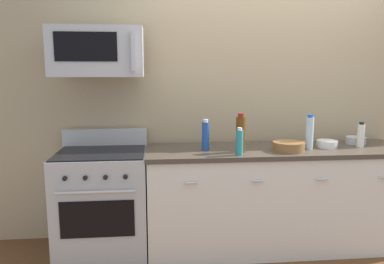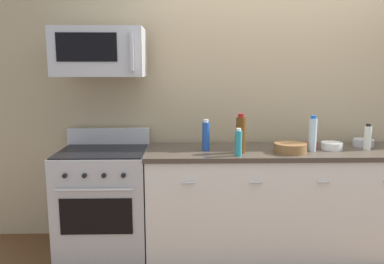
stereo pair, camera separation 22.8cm
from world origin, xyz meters
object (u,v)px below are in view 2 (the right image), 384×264
bowl_wooden_salad (290,147)px  bowl_steel_prep (363,142)px  bottle_soda_blue (206,136)px  bowl_white_ceramic (332,146)px  range_oven (105,200)px  bottle_wine_amber (241,134)px  bottle_dish_soap (238,143)px  microwave (100,52)px  bowl_red_small (311,145)px  bottle_vinegar_white (368,138)px  bottle_water_clear (313,134)px

bowl_wooden_salad → bowl_steel_prep: bearing=18.4°
bottle_soda_blue → bowl_white_ceramic: 1.11m
range_oven → bottle_wine_amber: size_ratio=3.25×
bottle_dish_soap → bowl_white_ceramic: bottle_dish_soap is taller
bottle_wine_amber → range_oven: bearing=174.1°
microwave → bowl_wooden_salad: (1.60, -0.17, -0.79)m
range_oven → bottle_soda_blue: bottle_soda_blue is taller
bowl_steel_prep → range_oven: bearing=-176.9°
microwave → bowl_red_small: 2.00m
bottle_wine_amber → bottle_vinegar_white: bearing=4.8°
microwave → bottle_wine_amber: (1.18, -0.17, -0.67)m
microwave → bowl_white_ceramic: microwave is taller
range_oven → microwave: bearing=89.7°
bottle_water_clear → bowl_white_ceramic: bearing=18.5°
range_oven → bottle_dish_soap: size_ratio=4.74×
bowl_wooden_salad → bowl_red_small: bowl_wooden_salad is taller
bottle_vinegar_white → bottle_dish_soap: size_ratio=1.00×
bottle_water_clear → bowl_red_small: 0.18m
bottle_water_clear → bottle_soda_blue: bottle_water_clear is taller
bottle_vinegar_white → bottle_wine_amber: size_ratio=0.69×
bottle_dish_soap → bowl_red_small: bearing=22.9°
bottle_wine_amber → bottle_soda_blue: bottle_wine_amber is taller
range_oven → bowl_red_small: range_oven is taller
bottle_water_clear → bottle_wine_amber: 0.62m
bottle_wine_amber → bowl_steel_prep: 1.19m
bottle_vinegar_white → bowl_white_ceramic: bottle_vinegar_white is taller
range_oven → bowl_white_ceramic: 2.05m
range_oven → microwave: (0.00, 0.04, 1.28)m
bottle_vinegar_white → bowl_steel_prep: size_ratio=1.26×
range_oven → bowl_white_ceramic: size_ratio=5.83×
bottle_vinegar_white → bottle_soda_blue: bearing=179.9°
microwave → bottle_soda_blue: bearing=-4.5°
range_oven → bowl_red_small: (1.84, 0.06, 0.48)m
bottle_soda_blue → bowl_steel_prep: (1.45, 0.15, -0.09)m
bottle_soda_blue → bowl_white_ceramic: bearing=0.9°
bottle_dish_soap → bowl_steel_prep: size_ratio=1.25×
bowl_white_ceramic → bowl_red_small: 0.17m
bottle_dish_soap → bowl_red_small: 0.76m
range_oven → bowl_white_ceramic: (1.99, -0.01, 0.48)m
bottle_water_clear → bottle_dish_soap: bearing=-166.0°
range_oven → bottle_soda_blue: bearing=-1.6°
bottle_soda_blue → bowl_steel_prep: size_ratio=1.49×
bowl_steel_prep → bowl_red_small: size_ratio=1.80×
bottle_water_clear → bowl_red_small: size_ratio=3.07×
bowl_wooden_salad → bottle_dish_soap: bearing=-165.6°
microwave → bottle_soda_blue: microwave is taller
bottle_water_clear → bowl_red_small: bottle_water_clear is taller
bowl_red_small → bottle_dish_soap: bearing=-157.1°
bowl_steel_prep → microwave: bearing=-178.0°
bottle_water_clear → bowl_white_ceramic: (0.20, 0.07, -0.11)m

